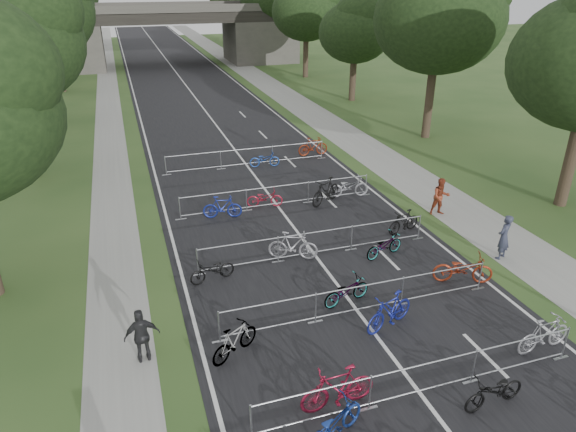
% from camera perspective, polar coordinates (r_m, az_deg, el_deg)
% --- Properties ---
extents(road, '(11.00, 140.00, 0.01)m').
position_cam_1_polar(road, '(52.78, -11.06, 13.79)').
color(road, black).
rests_on(road, ground).
extents(sidewalk_right, '(3.00, 140.00, 0.01)m').
position_cam_1_polar(sidewalk_right, '(54.35, -2.43, 14.54)').
color(sidewalk_right, gray).
rests_on(sidewalk_right, ground).
extents(sidewalk_left, '(2.00, 140.00, 0.01)m').
position_cam_1_polar(sidewalk_left, '(52.38, -19.39, 12.78)').
color(sidewalk_left, gray).
rests_on(sidewalk_left, ground).
extents(lane_markings, '(0.12, 140.00, 0.00)m').
position_cam_1_polar(lane_markings, '(52.78, -11.06, 13.79)').
color(lane_markings, silver).
rests_on(lane_markings, ground).
extents(overpass_bridge, '(31.00, 8.00, 7.05)m').
position_cam_1_polar(overpass_bridge, '(67.04, -13.23, 19.01)').
color(overpass_bridge, '#46443E').
rests_on(overpass_bridge, ground).
extents(tree_left_1, '(7.56, 7.56, 11.53)m').
position_cam_1_polar(tree_left_1, '(29.86, -28.86, 17.05)').
color(tree_left_1, '#33261C').
rests_on(tree_left_1, ground).
extents(tree_right_1, '(8.18, 8.18, 12.47)m').
position_cam_1_polar(tree_right_1, '(35.35, 16.70, 20.78)').
color(tree_right_1, '#33261C').
rests_on(tree_right_1, ground).
extents(tree_left_2, '(8.40, 8.40, 12.81)m').
position_cam_1_polar(tree_left_2, '(41.66, -26.61, 20.13)').
color(tree_left_2, '#33261C').
rests_on(tree_left_2, ground).
extents(tree_right_2, '(6.16, 6.16, 9.39)m').
position_cam_1_polar(tree_right_2, '(45.93, 7.66, 19.89)').
color(tree_right_2, '#33261C').
rests_on(tree_right_2, ground).
extents(tree_left_3, '(6.72, 6.72, 10.25)m').
position_cam_1_polar(tree_left_3, '(53.67, -24.81, 19.28)').
color(tree_left_3, '#33261C').
rests_on(tree_left_3, ground).
extents(tree_right_3, '(7.17, 7.17, 10.93)m').
position_cam_1_polar(tree_right_3, '(56.91, 2.19, 22.05)').
color(tree_right_3, '#33261C').
rests_on(tree_right_3, ground).
extents(tree_left_4, '(7.56, 7.56, 11.53)m').
position_cam_1_polar(tree_left_4, '(65.57, -24.08, 20.82)').
color(tree_left_4, '#33261C').
rests_on(tree_left_4, ground).
extents(tree_right_5, '(6.16, 6.16, 9.39)m').
position_cam_1_polar(tree_right_5, '(79.89, -4.24, 22.20)').
color(tree_right_5, '#33261C').
rests_on(tree_right_5, ground).
extents(tree_left_6, '(6.72, 6.72, 10.25)m').
position_cam_1_polar(tree_left_6, '(89.54, -22.89, 21.13)').
color(tree_left_6, '#33261C').
rests_on(tree_left_6, ground).
extents(barrier_row_2, '(9.70, 0.08, 1.10)m').
position_cam_1_polar(barrier_row_2, '(14.36, 14.81, -17.13)').
color(barrier_row_2, '#9DA0A5').
rests_on(barrier_row_2, ground).
extents(barrier_row_3, '(9.70, 0.08, 1.10)m').
position_cam_1_polar(barrier_row_3, '(16.92, 8.00, -9.16)').
color(barrier_row_3, '#9DA0A5').
rests_on(barrier_row_3, ground).
extents(barrier_row_4, '(9.70, 0.08, 1.10)m').
position_cam_1_polar(barrier_row_4, '(20.03, 3.09, -3.08)').
color(barrier_row_4, '#9DA0A5').
rests_on(barrier_row_4, ground).
extents(barrier_row_5, '(9.70, 0.08, 1.10)m').
position_cam_1_polar(barrier_row_5, '(24.30, -1.14, 2.23)').
color(barrier_row_5, '#9DA0A5').
rests_on(barrier_row_5, ground).
extents(barrier_row_6, '(9.70, 0.08, 1.10)m').
position_cam_1_polar(barrier_row_6, '(29.72, -4.57, 6.51)').
color(barrier_row_6, '#9DA0A5').
rests_on(barrier_row_6, ground).
extents(bike_8, '(2.00, 1.38, 1.00)m').
position_cam_1_polar(bike_8, '(13.01, 5.07, -22.00)').
color(bike_8, navy).
rests_on(bike_8, ground).
extents(bike_9, '(2.05, 0.66, 1.22)m').
position_cam_1_polar(bike_9, '(13.66, 5.54, -18.50)').
color(bike_9, maroon).
rests_on(bike_9, ground).
extents(bike_10, '(1.86, 0.78, 0.95)m').
position_cam_1_polar(bike_10, '(14.66, 21.99, -17.69)').
color(bike_10, black).
rests_on(bike_10, ground).
extents(bike_11, '(1.94, 0.66, 1.15)m').
position_cam_1_polar(bike_11, '(16.99, 26.58, -11.68)').
color(bike_11, gray).
rests_on(bike_11, ground).
extents(bike_12, '(1.75, 1.34, 1.05)m').
position_cam_1_polar(bike_12, '(15.19, -5.94, -13.64)').
color(bike_12, '#9DA0A5').
rests_on(bike_12, ground).
extents(bike_13, '(1.89, 1.02, 0.94)m').
position_cam_1_polar(bike_13, '(17.40, 6.50, -8.29)').
color(bike_13, '#9DA0A5').
rests_on(bike_13, ground).
extents(bike_14, '(2.05, 1.22, 1.19)m').
position_cam_1_polar(bike_14, '(16.45, 11.22, -10.33)').
color(bike_14, navy).
rests_on(bike_14, ground).
extents(bike_15, '(2.23, 1.48, 1.11)m').
position_cam_1_polar(bike_15, '(19.37, 18.86, -5.58)').
color(bike_15, maroon).
rests_on(bike_15, ground).
extents(bike_16, '(1.78, 0.94, 0.89)m').
position_cam_1_polar(bike_16, '(18.66, -8.40, -6.00)').
color(bike_16, black).
rests_on(bike_16, ground).
extents(bike_17, '(1.99, 1.27, 1.16)m').
position_cam_1_polar(bike_17, '(19.77, 0.55, -3.33)').
color(bike_17, gray).
rests_on(bike_17, ground).
extents(bike_18, '(1.88, 1.08, 0.93)m').
position_cam_1_polar(bike_18, '(20.37, 10.63, -3.26)').
color(bike_18, '#9DA0A5').
rests_on(bike_18, ground).
extents(bike_19, '(1.74, 0.88, 1.01)m').
position_cam_1_polar(bike_19, '(22.39, 12.73, -0.63)').
color(bike_19, black).
rests_on(bike_19, ground).
extents(bike_20, '(1.84, 0.89, 1.06)m').
position_cam_1_polar(bike_20, '(23.33, -7.31, 0.97)').
color(bike_20, navy).
rests_on(bike_20, ground).
extents(bike_21, '(1.79, 0.94, 0.90)m').
position_cam_1_polar(bike_21, '(24.34, -2.60, 2.00)').
color(bike_21, maroon).
rests_on(bike_21, ground).
extents(bike_22, '(2.10, 1.59, 1.26)m').
position_cam_1_polar(bike_22, '(24.68, 4.24, 2.76)').
color(bike_22, black).
rests_on(bike_22, ground).
extents(bike_23, '(2.08, 0.96, 1.05)m').
position_cam_1_polar(bike_23, '(25.61, 6.74, 3.25)').
color(bike_23, '#A8A8B0').
rests_on(bike_23, ground).
extents(bike_26, '(1.79, 0.84, 0.90)m').
position_cam_1_polar(bike_26, '(29.63, -2.62, 6.31)').
color(bike_26, '#1C439F').
rests_on(bike_26, ground).
extents(bike_27, '(1.89, 0.54, 1.13)m').
position_cam_1_polar(bike_27, '(31.55, 2.79, 7.72)').
color(bike_27, maroon).
rests_on(bike_27, ground).
extents(pedestrian_a, '(0.79, 0.67, 1.82)m').
position_cam_1_polar(pedestrian_a, '(21.36, 22.86, -2.19)').
color(pedestrian_a, '#2E3145').
rests_on(pedestrian_a, ground).
extents(pedestrian_b, '(0.95, 0.79, 1.75)m').
position_cam_1_polar(pedestrian_b, '(24.38, 16.60, 2.05)').
color(pedestrian_b, maroon).
rests_on(pedestrian_b, ground).
extents(pedestrian_c, '(1.02, 0.49, 1.70)m').
position_cam_1_polar(pedestrian_c, '(15.33, -15.90, -12.70)').
color(pedestrian_c, '#242527').
rests_on(pedestrian_c, ground).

